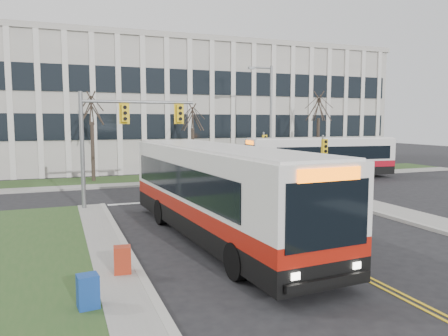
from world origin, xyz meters
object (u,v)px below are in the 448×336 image
at_px(directory_sign, 201,164).
at_px(bus_cross, 320,158).
at_px(bus_main, 218,194).
at_px(newspaper_box_blue, 88,294).
at_px(streetlight, 269,115).
at_px(newspaper_box_red, 122,262).

xyz_separation_m(directory_sign, bus_cross, (9.12, -3.59, 0.46)).
bearing_deg(bus_main, newspaper_box_blue, -139.70).
bearing_deg(newspaper_box_blue, bus_main, 37.58).
height_order(streetlight, bus_cross, streetlight).
distance_m(newspaper_box_blue, newspaper_box_red, 2.42).
distance_m(directory_sign, newspaper_box_blue, 25.48).
height_order(directory_sign, bus_cross, bus_cross).
xyz_separation_m(bus_main, newspaper_box_blue, (-5.29, -5.13, -1.34)).
bearing_deg(streetlight, directory_sign, 166.77).
bearing_deg(directory_sign, bus_cross, -21.48).
relative_size(directory_sign, newspaper_box_red, 2.11).
relative_size(bus_main, newspaper_box_red, 14.32).
xyz_separation_m(streetlight, newspaper_box_red, (-14.83, -19.79, -4.72)).
height_order(streetlight, newspaper_box_blue, streetlight).
distance_m(streetlight, newspaper_box_blue, 27.53).
height_order(streetlight, bus_main, streetlight).
height_order(bus_main, newspaper_box_red, bus_main).
bearing_deg(bus_main, directory_sign, 70.31).
bearing_deg(newspaper_box_blue, newspaper_box_red, 55.75).
relative_size(directory_sign, newspaper_box_blue, 2.11).
height_order(streetlight, directory_sign, streetlight).
distance_m(bus_main, newspaper_box_blue, 7.49).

